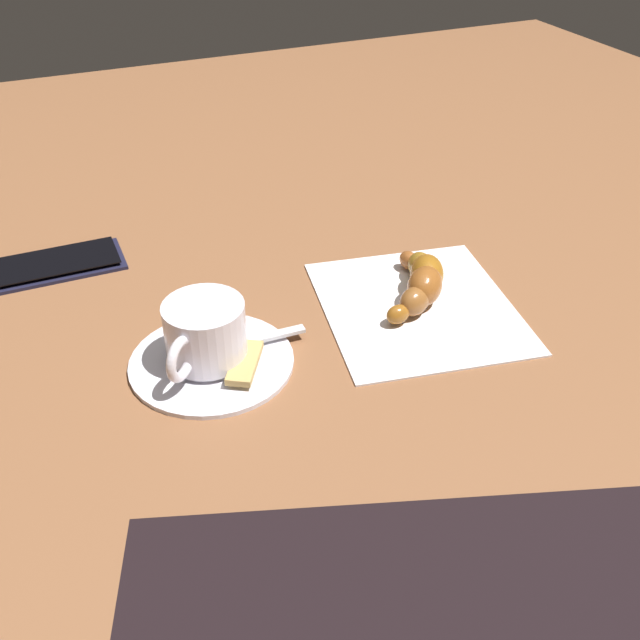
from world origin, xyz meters
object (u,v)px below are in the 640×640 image
Objects in this scene: saucer at (212,360)px; napkin at (417,306)px; teaspoon at (218,347)px; croissant at (422,281)px; cell_phone at (56,264)px; sugar_packet at (245,363)px; espresso_cup at (204,332)px.

saucer reaches higher than napkin.
croissant is (0.21, 0.01, 0.01)m from teaspoon.
cell_phone is (-0.10, 0.22, -0.00)m from saucer.
teaspoon is 0.03m from sugar_packet.
saucer is 0.22m from croissant.
napkin is (0.20, -0.00, -0.01)m from teaspoon.
saucer is 2.52× the size of sugar_packet.
napkin is 0.02m from croissant.
sugar_packet is 0.27m from cell_phone.
sugar_packet reaches higher than saucer.
espresso_cup is at bearing 78.88° from sugar_packet.
croissant reaches higher than cell_phone.
espresso_cup reaches higher than teaspoon.
saucer is 0.20m from napkin.
sugar_packet is (0.02, -0.02, 0.01)m from saucer.
cell_phone is at bearing 115.17° from saucer.
cell_phone is at bearing 58.31° from sugar_packet.
espresso_cup is at bearing -178.52° from napkin.
espresso_cup reaches higher than saucer.
saucer is 0.03m from sugar_packet.
croissant is (0.01, 0.01, 0.02)m from napkin.
croissant is (0.22, 0.02, -0.01)m from espresso_cup.
teaspoon reaches higher than sugar_packet.
espresso_cup is 1.44× the size of sugar_packet.
espresso_cup is 0.24m from cell_phone.
croissant is 0.78× the size of cell_phone.
croissant reaches higher than napkin.
espresso_cup is at bearing -179.04° from saucer.
saucer is 1.75× the size of espresso_cup.
teaspoon is at bearing 34.45° from saucer.
cell_phone is at bearing 147.70° from croissant.
teaspoon is 2.12× the size of sugar_packet.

